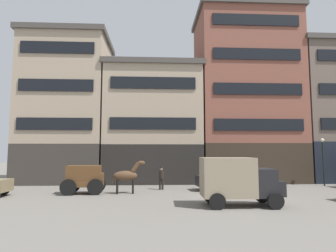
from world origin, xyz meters
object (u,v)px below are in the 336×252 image
at_px(cargo_wagon, 85,177).
at_px(draft_horse, 127,175).
at_px(delivery_truck_near, 238,180).
at_px(streetlamp_curbside, 323,155).
at_px(pedestrian_officer, 161,177).
at_px(sedan_light, 221,178).

bearing_deg(cargo_wagon, draft_horse, 0.07).
distance_m(delivery_truck_near, streetlamp_curbside, 13.24).
height_order(draft_horse, pedestrian_officer, draft_horse).
height_order(cargo_wagon, sedan_light, cargo_wagon).
bearing_deg(pedestrian_officer, draft_horse, -143.33).
bearing_deg(cargo_wagon, streetlamp_curbside, 10.24).
height_order(pedestrian_officer, streetlamp_curbside, streetlamp_curbside).
distance_m(draft_horse, delivery_truck_near, 8.13).
bearing_deg(pedestrian_officer, sedan_light, -7.67).
xyz_separation_m(sedan_light, streetlamp_curbside, (9.65, 2.29, 1.76)).
xyz_separation_m(cargo_wagon, draft_horse, (2.95, 0.00, 0.12)).
xyz_separation_m(draft_horse, delivery_truck_near, (6.53, -4.84, 0.15)).
bearing_deg(cargo_wagon, sedan_light, 7.18).
xyz_separation_m(cargo_wagon, sedan_light, (10.00, 1.26, -0.23)).
relative_size(cargo_wagon, sedan_light, 0.79).
height_order(delivery_truck_near, streetlamp_curbside, streetlamp_curbside).
bearing_deg(pedestrian_officer, streetlamp_curbside, 6.74).
bearing_deg(delivery_truck_near, cargo_wagon, 152.95).
distance_m(cargo_wagon, streetlamp_curbside, 20.02).
height_order(draft_horse, delivery_truck_near, delivery_truck_near).
height_order(draft_horse, sedan_light, draft_horse).
height_order(delivery_truck_near, sedan_light, delivery_truck_near).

